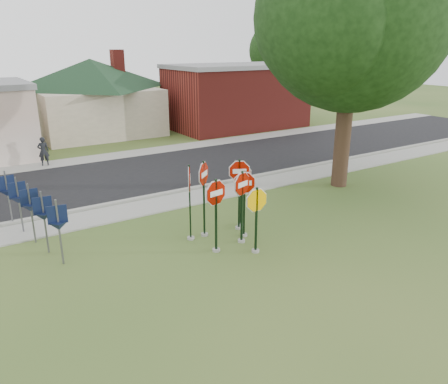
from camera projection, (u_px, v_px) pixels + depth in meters
ground at (251, 254)px, 13.39m from camera, size 120.00×120.00×0.00m
sidewalk_near at (172, 202)px, 17.76m from camera, size 60.00×1.60×0.06m
road at (131, 176)px, 21.35m from camera, size 60.00×7.00×0.04m
sidewalk_far at (103, 158)px, 24.78m from camera, size 60.00×1.60×0.06m
curb at (161, 194)px, 18.55m from camera, size 60.00×0.20×0.14m
stop_sign_center at (242, 197)px, 13.74m from camera, size 0.99×0.35×2.50m
stop_sign_yellow at (256, 213)px, 13.13m from camera, size 1.01×0.24×2.21m
stop_sign_left at (216, 206)px, 13.12m from camera, size 1.06×0.24×2.46m
stop_sign_right at (244, 196)px, 14.23m from camera, size 0.88×0.49×2.37m
stop_sign_back_right at (239, 185)px, 14.75m from camera, size 0.90×0.45×2.59m
stop_sign_back_left at (204, 188)px, 14.17m from camera, size 0.84×0.70×2.70m
stop_sign_far_right at (241, 186)px, 15.06m from camera, size 0.49×0.90×2.45m
stop_sign_far_left at (190, 191)px, 13.90m from camera, size 0.57×1.01×2.66m
route_sign_row at (31, 207)px, 13.82m from camera, size 1.43×4.63×2.00m
building_house at (92, 82)px, 30.79m from camera, size 11.60×11.60×6.20m
building_brick at (236, 96)px, 33.51m from camera, size 10.20×6.20×4.75m
oak_tree at (354, 12)px, 17.67m from camera, size 11.66×11.06×11.39m
bg_tree_right at (277, 51)px, 43.60m from camera, size 5.60×5.60×8.40m
pedestrian at (43, 151)px, 22.85m from camera, size 0.60×0.43×1.52m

